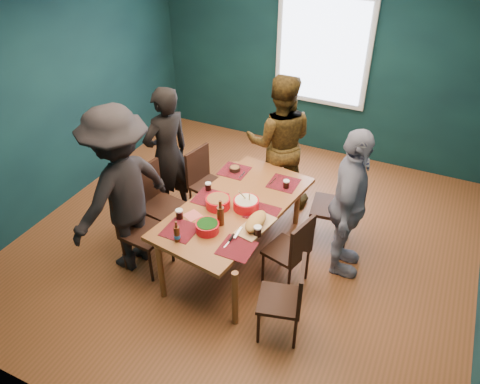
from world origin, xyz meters
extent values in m
cube|color=brown|center=(0.00, 0.00, -0.01)|extent=(5.00, 5.00, 0.01)
cube|color=white|center=(0.00, 0.00, 2.70)|extent=(5.00, 5.00, 0.01)
cube|color=#103838|center=(-2.50, 0.00, 1.35)|extent=(0.01, 5.00, 2.70)
cube|color=#103838|center=(0.00, 2.50, 1.35)|extent=(5.00, 0.01, 2.70)
cube|color=#103838|center=(0.00, -2.50, 1.35)|extent=(5.00, 0.01, 2.70)
cube|color=silver|center=(0.00, 2.47, 1.55)|extent=(1.35, 0.06, 1.55)
cube|color=brown|center=(-0.02, -0.29, 0.68)|extent=(1.20, 1.98, 0.05)
cylinder|color=brown|center=(-0.43, -1.15, 0.33)|extent=(0.07, 0.07, 0.66)
cylinder|color=brown|center=(0.39, -1.15, 0.33)|extent=(0.07, 0.07, 0.66)
cylinder|color=brown|center=(-0.43, 0.57, 0.33)|extent=(0.07, 0.07, 0.66)
cylinder|color=brown|center=(0.39, 0.57, 0.33)|extent=(0.07, 0.07, 0.66)
cube|color=black|center=(-0.65, 0.28, 0.43)|extent=(0.47, 0.47, 0.04)
cube|color=black|center=(-0.82, 0.32, 0.66)|extent=(0.12, 0.40, 0.43)
cylinder|color=black|center=(-0.85, 0.15, 0.20)|extent=(0.03, 0.03, 0.41)
cylinder|color=black|center=(-0.52, 0.08, 0.20)|extent=(0.03, 0.03, 0.41)
cylinder|color=black|center=(-0.78, 0.48, 0.20)|extent=(0.03, 0.03, 0.41)
cylinder|color=black|center=(-0.45, 0.41, 0.20)|extent=(0.03, 0.03, 0.41)
cube|color=black|center=(-0.93, -0.36, 0.45)|extent=(0.48, 0.48, 0.04)
cube|color=black|center=(-1.12, -0.33, 0.70)|extent=(0.10, 0.42, 0.46)
cylinder|color=black|center=(-1.14, -0.51, 0.21)|extent=(0.03, 0.03, 0.43)
cylinder|color=black|center=(-0.78, -0.56, 0.21)|extent=(0.03, 0.03, 0.43)
cylinder|color=black|center=(-1.08, -0.15, 0.21)|extent=(0.03, 0.03, 0.43)
cylinder|color=black|center=(-0.73, -0.21, 0.21)|extent=(0.03, 0.03, 0.43)
cube|color=black|center=(-0.81, -0.83, 0.45)|extent=(0.46, 0.46, 0.04)
cube|color=black|center=(-1.00, -0.81, 0.71)|extent=(0.08, 0.43, 0.46)
cylinder|color=black|center=(-1.00, -1.00, 0.22)|extent=(0.03, 0.03, 0.43)
cylinder|color=black|center=(-0.64, -1.03, 0.22)|extent=(0.03, 0.03, 0.43)
cylinder|color=black|center=(-0.97, -0.63, 0.22)|extent=(0.03, 0.03, 0.43)
cylinder|color=black|center=(-0.61, -0.66, 0.22)|extent=(0.03, 0.03, 0.43)
cube|color=black|center=(0.85, 0.43, 0.48)|extent=(0.51, 0.51, 0.04)
cube|color=black|center=(1.05, 0.46, 0.75)|extent=(0.11, 0.45, 0.49)
cylinder|color=black|center=(0.69, 0.21, 0.23)|extent=(0.03, 0.03, 0.46)
cylinder|color=black|center=(1.07, 0.26, 0.23)|extent=(0.03, 0.03, 0.46)
cylinder|color=black|center=(0.63, 0.59, 0.23)|extent=(0.03, 0.03, 0.46)
cylinder|color=black|center=(1.01, 0.64, 0.23)|extent=(0.03, 0.03, 0.46)
cube|color=black|center=(0.62, -0.41, 0.41)|extent=(0.47, 0.47, 0.04)
cube|color=black|center=(0.79, -0.45, 0.64)|extent=(0.13, 0.38, 0.42)
cylinder|color=black|center=(0.42, -0.53, 0.20)|extent=(0.03, 0.03, 0.39)
cylinder|color=black|center=(0.74, -0.61, 0.20)|extent=(0.03, 0.03, 0.39)
cylinder|color=black|center=(0.50, -0.21, 0.20)|extent=(0.03, 0.03, 0.39)
cylinder|color=black|center=(0.82, -0.29, 0.20)|extent=(0.03, 0.03, 0.39)
cube|color=black|center=(0.80, -1.06, 0.42)|extent=(0.47, 0.47, 0.04)
cube|color=black|center=(0.97, -1.02, 0.65)|extent=(0.13, 0.39, 0.42)
cylinder|color=black|center=(0.68, -1.26, 0.20)|extent=(0.03, 0.03, 0.40)
cylinder|color=black|center=(1.01, -1.18, 0.20)|extent=(0.03, 0.03, 0.40)
cylinder|color=black|center=(0.60, -0.94, 0.20)|extent=(0.03, 0.03, 0.40)
cylinder|color=black|center=(0.92, -0.86, 0.20)|extent=(0.03, 0.03, 0.40)
imported|color=black|center=(-1.11, 0.12, 0.84)|extent=(0.60, 0.72, 1.68)
imported|color=black|center=(0.00, 0.91, 0.87)|extent=(1.01, 0.90, 1.73)
imported|color=silver|center=(1.09, 0.04, 0.84)|extent=(0.54, 1.03, 1.68)
imported|color=black|center=(-1.04, -0.84, 0.93)|extent=(0.93, 1.32, 1.86)
cylinder|color=red|center=(-0.17, -0.39, 0.76)|extent=(0.26, 0.26, 0.10)
cylinder|color=#53802E|center=(-0.17, -0.39, 0.81)|extent=(0.23, 0.23, 0.02)
cylinder|color=red|center=(0.11, -0.29, 0.76)|extent=(0.27, 0.27, 0.11)
cylinder|color=beige|center=(0.11, -0.29, 0.81)|extent=(0.24, 0.24, 0.02)
cylinder|color=tan|center=(0.14, -0.29, 0.85)|extent=(0.08, 0.15, 0.21)
cylinder|color=tan|center=(0.08, -0.29, 0.85)|extent=(0.07, 0.15, 0.21)
cylinder|color=red|center=(-0.08, -0.79, 0.76)|extent=(0.23, 0.23, 0.10)
cylinder|color=#134D13|center=(-0.08, -0.79, 0.80)|extent=(0.20, 0.20, 0.02)
cube|color=tan|center=(0.32, -0.53, 0.72)|extent=(0.31, 0.49, 0.02)
ellipsoid|color=gold|center=(0.32, -0.53, 0.78)|extent=(0.23, 0.38, 0.11)
cube|color=silver|center=(0.21, -0.71, 0.73)|extent=(0.03, 0.18, 0.00)
cylinder|color=black|center=(0.19, -0.81, 0.74)|extent=(0.03, 0.10, 0.02)
sphere|color=#145819|center=(0.32, -0.63, 0.78)|extent=(0.03, 0.03, 0.03)
sphere|color=#145819|center=(0.32, -0.53, 0.78)|extent=(0.03, 0.03, 0.03)
sphere|color=#145819|center=(0.32, -0.43, 0.78)|extent=(0.03, 0.03, 0.03)
cylinder|color=black|center=(-0.32, 0.32, 0.73)|extent=(0.13, 0.13, 0.05)
cylinder|color=#53802E|center=(-0.32, 0.32, 0.76)|extent=(0.11, 0.11, 0.01)
cylinder|color=#431B0B|center=(-0.27, -1.04, 0.79)|extent=(0.06, 0.06, 0.16)
cylinder|color=#431B0B|center=(-0.27, -1.04, 0.90)|extent=(0.02, 0.02, 0.06)
cylinder|color=#195DB4|center=(-0.27, -1.04, 0.76)|extent=(0.06, 0.06, 0.04)
cylinder|color=#431B0B|center=(-0.01, -0.64, 0.81)|extent=(0.07, 0.07, 0.20)
cylinder|color=#431B0B|center=(-0.01, -0.64, 0.95)|extent=(0.03, 0.03, 0.08)
cylinder|color=black|center=(-0.43, -0.73, 0.76)|extent=(0.07, 0.07, 0.10)
cylinder|color=white|center=(-0.43, -0.73, 0.81)|extent=(0.08, 0.08, 0.02)
cylinder|color=black|center=(0.39, -0.64, 0.76)|extent=(0.07, 0.07, 0.11)
cylinder|color=white|center=(0.39, -0.64, 0.81)|extent=(0.08, 0.08, 0.02)
cylinder|color=black|center=(0.35, 0.25, 0.76)|extent=(0.07, 0.07, 0.10)
cylinder|color=white|center=(0.35, 0.25, 0.80)|extent=(0.07, 0.07, 0.01)
cylinder|color=black|center=(-0.41, -0.16, 0.75)|extent=(0.06, 0.06, 0.09)
cylinder|color=white|center=(-0.41, -0.16, 0.79)|extent=(0.07, 0.07, 0.01)
cube|color=#E3625F|center=(0.35, -0.27, 0.71)|extent=(0.14, 0.14, 0.00)
cube|color=#E3625F|center=(-0.33, -0.64, 0.71)|extent=(0.20, 0.20, 0.00)
cube|color=#E3625F|center=(0.33, -0.94, 0.71)|extent=(0.21, 0.21, 0.00)
camera|label=1|loc=(1.72, -3.84, 3.62)|focal=35.00mm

